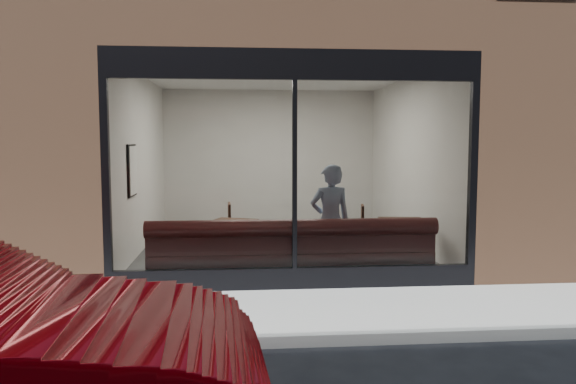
{
  "coord_description": "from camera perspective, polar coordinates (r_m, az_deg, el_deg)",
  "views": [
    {
      "loc": [
        -0.73,
        -5.35,
        2.01
      ],
      "look_at": [
        -0.06,
        2.4,
        1.29
      ],
      "focal_mm": 35.0,
      "sensor_mm": 36.0,
      "label": 1
    }
  ],
  "objects": [
    {
      "name": "cafe_table_left",
      "position": [
        8.8,
        -5.71,
        -3.05
      ],
      "size": [
        0.85,
        0.85,
        0.04
      ],
      "primitive_type": "cube",
      "rotation": [
        0.0,
        0.0,
        -0.38
      ],
      "color": "#312013",
      "rests_on": "cafe_floor"
    },
    {
      "name": "storefront_glass",
      "position": [
        7.43,
        0.69,
        1.71
      ],
      "size": [
        4.8,
        0.0,
        4.8
      ],
      "primitive_type": "plane",
      "rotation": [
        1.57,
        0.0,
        0.0
      ],
      "color": "white",
      "rests_on": "storefront_kick"
    },
    {
      "name": "ground",
      "position": [
        5.77,
        2.73,
        -15.15
      ],
      "size": [
        120.0,
        120.0,
        0.0
      ],
      "primitive_type": "plane",
      "color": "black",
      "rests_on": "ground"
    },
    {
      "name": "cafe_table_right",
      "position": [
        9.04,
        11.55,
        -2.91
      ],
      "size": [
        0.78,
        0.78,
        0.04
      ],
      "primitive_type": "cube",
      "rotation": [
        0.0,
        0.0,
        -0.13
      ],
      "color": "#312013",
      "rests_on": "cafe_floor"
    },
    {
      "name": "cafe_chair_right",
      "position": [
        9.41,
        6.37,
        -5.6
      ],
      "size": [
        0.45,
        0.45,
        0.04
      ],
      "primitive_type": "cube",
      "rotation": [
        0.0,
        0.0,
        2.96
      ],
      "color": "#312013",
      "rests_on": "cafe_floor"
    },
    {
      "name": "cafe_ceiling",
      "position": [
        10.45,
        -0.95,
        11.76
      ],
      "size": [
        6.0,
        6.0,
        0.0
      ],
      "primitive_type": "plane",
      "rotation": [
        3.14,
        0.0,
        0.0
      ],
      "color": "white",
      "rests_on": "host_building_upper"
    },
    {
      "name": "host_building_pier_left",
      "position": [
        13.7,
        -17.74,
        3.31
      ],
      "size": [
        2.5,
        12.0,
        3.2
      ],
      "primitive_type": "cube",
      "color": "brown",
      "rests_on": "ground"
    },
    {
      "name": "storefront_mullion",
      "position": [
        7.46,
        0.67,
        1.72
      ],
      "size": [
        0.06,
        0.1,
        2.5
      ],
      "primitive_type": "cube",
      "color": "black",
      "rests_on": "storefront_kick"
    },
    {
      "name": "host_building_backfill",
      "position": [
        16.38,
        -2.43,
        3.84
      ],
      "size": [
        5.0,
        6.0,
        3.2
      ],
      "primitive_type": "cube",
      "color": "brown",
      "rests_on": "ground"
    },
    {
      "name": "storefront_kick",
      "position": [
        7.67,
        0.66,
        -8.77
      ],
      "size": [
        5.0,
        0.1,
        0.3
      ],
      "primitive_type": "cube",
      "color": "black",
      "rests_on": "ground"
    },
    {
      "name": "person",
      "position": [
        8.29,
        4.31,
        -2.93
      ],
      "size": [
        0.65,
        0.47,
        1.66
      ],
      "primitive_type": "imported",
      "rotation": [
        0.0,
        0.0,
        3.27
      ],
      "color": "#8FA3C3",
      "rests_on": "cafe_floor"
    },
    {
      "name": "sidewalk_near",
      "position": [
        6.71,
        1.56,
        -12.14
      ],
      "size": [
        40.0,
        2.0,
        0.01
      ],
      "primitive_type": "cube",
      "color": "gray",
      "rests_on": "ground"
    },
    {
      "name": "host_building_pier_right",
      "position": [
        14.09,
        13.59,
        3.46
      ],
      "size": [
        2.5,
        12.0,
        3.2
      ],
      "primitive_type": "cube",
      "color": "brown",
      "rests_on": "ground"
    },
    {
      "name": "kerb_near",
      "position": [
        5.7,
        2.81,
        -14.76
      ],
      "size": [
        40.0,
        0.1,
        0.12
      ],
      "primitive_type": "cube",
      "color": "gray",
      "rests_on": "ground"
    },
    {
      "name": "cafe_floor",
      "position": [
        10.57,
        -0.92,
        -5.58
      ],
      "size": [
        6.0,
        6.0,
        0.0
      ],
      "primitive_type": "plane",
      "color": "#2D2D30",
      "rests_on": "ground"
    },
    {
      "name": "cafe_wall_back",
      "position": [
        13.37,
        -1.85,
        3.52
      ],
      "size": [
        5.0,
        0.0,
        5.0
      ],
      "primitive_type": "plane",
      "rotation": [
        1.57,
        0.0,
        0.0
      ],
      "color": "silver",
      "rests_on": "ground"
    },
    {
      "name": "storefront_header",
      "position": [
        7.51,
        0.68,
        12.84
      ],
      "size": [
        5.0,
        0.1,
        0.4
      ],
      "primitive_type": "cube",
      "color": "black",
      "rests_on": "host_building_upper"
    },
    {
      "name": "banquette",
      "position": [
        8.04,
        0.38,
        -7.56
      ],
      "size": [
        4.0,
        0.55,
        0.45
      ],
      "primitive_type": "cube",
      "color": "#3D1616",
      "rests_on": "cafe_floor"
    },
    {
      "name": "cafe_chair_left",
      "position": [
        9.65,
        -7.08,
        -5.34
      ],
      "size": [
        0.47,
        0.47,
        0.04
      ],
      "primitive_type": "cube",
      "rotation": [
        0.0,
        0.0,
        3.18
      ],
      "color": "#312013",
      "rests_on": "cafe_floor"
    },
    {
      "name": "wall_poster",
      "position": [
        9.44,
        -15.46,
        2.13
      ],
      "size": [
        0.02,
        0.59,
        0.78
      ],
      "primitive_type": "cube",
      "color": "white",
      "rests_on": "cafe_wall_left"
    },
    {
      "name": "cafe_wall_left",
      "position": [
        10.51,
        -14.62,
        2.87
      ],
      "size": [
        0.0,
        6.0,
        6.0
      ],
      "primitive_type": "plane",
      "rotation": [
        1.57,
        0.0,
        1.57
      ],
      "color": "silver",
      "rests_on": "ground"
    },
    {
      "name": "cafe_wall_right",
      "position": [
        10.85,
        12.31,
        2.99
      ],
      "size": [
        0.0,
        6.0,
        6.0
      ],
      "primitive_type": "plane",
      "rotation": [
        1.57,
        0.0,
        -1.57
      ],
      "color": "silver",
      "rests_on": "ground"
    }
  ]
}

